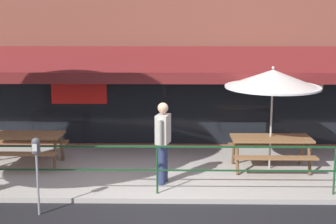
{
  "coord_description": "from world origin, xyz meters",
  "views": [
    {
      "loc": [
        0.36,
        -8.48,
        3.29
      ],
      "look_at": [
        0.19,
        1.6,
        1.5
      ],
      "focal_mm": 50.0,
      "sensor_mm": 36.0,
      "label": 1
    }
  ],
  "objects_px": {
    "picnic_table_left": "(24,141)",
    "pedestrian_walking": "(163,139)",
    "parking_meter_near": "(36,153)",
    "patio_umbrella_centre": "(273,79)",
    "picnic_table_centre": "(271,144)"
  },
  "relations": [
    {
      "from": "patio_umbrella_centre",
      "to": "pedestrian_walking",
      "type": "xyz_separation_m",
      "value": [
        -2.44,
        -1.06,
        -1.12
      ]
    },
    {
      "from": "parking_meter_near",
      "to": "pedestrian_walking",
      "type": "bearing_deg",
      "value": 34.65
    },
    {
      "from": "patio_umbrella_centre",
      "to": "parking_meter_near",
      "type": "height_order",
      "value": "patio_umbrella_centre"
    },
    {
      "from": "pedestrian_walking",
      "to": "parking_meter_near",
      "type": "relative_size",
      "value": 1.2
    },
    {
      "from": "picnic_table_left",
      "to": "pedestrian_walking",
      "type": "height_order",
      "value": "pedestrian_walking"
    },
    {
      "from": "pedestrian_walking",
      "to": "parking_meter_near",
      "type": "bearing_deg",
      "value": -145.35
    },
    {
      "from": "pedestrian_walking",
      "to": "parking_meter_near",
      "type": "distance_m",
      "value": 2.66
    },
    {
      "from": "picnic_table_left",
      "to": "pedestrian_walking",
      "type": "bearing_deg",
      "value": -20.27
    },
    {
      "from": "picnic_table_centre",
      "to": "parking_meter_near",
      "type": "xyz_separation_m",
      "value": [
        -4.63,
        -2.5,
        0.44
      ]
    },
    {
      "from": "picnic_table_left",
      "to": "parking_meter_near",
      "type": "xyz_separation_m",
      "value": [
        1.12,
        -2.73,
        0.44
      ]
    },
    {
      "from": "patio_umbrella_centre",
      "to": "pedestrian_walking",
      "type": "bearing_deg",
      "value": -156.6
    },
    {
      "from": "picnic_table_centre",
      "to": "parking_meter_near",
      "type": "bearing_deg",
      "value": -151.59
    },
    {
      "from": "picnic_table_centre",
      "to": "pedestrian_walking",
      "type": "height_order",
      "value": "pedestrian_walking"
    },
    {
      "from": "picnic_table_centre",
      "to": "pedestrian_walking",
      "type": "xyz_separation_m",
      "value": [
        -2.44,
        -0.99,
        0.35
      ]
    },
    {
      "from": "picnic_table_left",
      "to": "parking_meter_near",
      "type": "bearing_deg",
      "value": -67.75
    }
  ]
}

